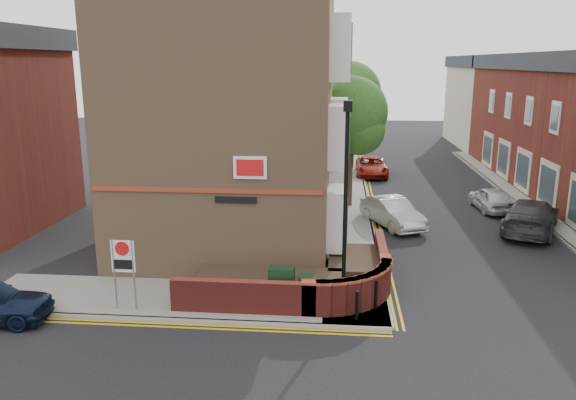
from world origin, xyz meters
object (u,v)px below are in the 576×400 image
(utility_cabinet_large, at_px, (282,286))
(zone_sign, at_px, (123,262))
(lamppost, at_px, (345,206))
(silver_car_near, at_px, (392,212))

(utility_cabinet_large, height_order, zone_sign, zone_sign)
(lamppost, xyz_separation_m, utility_cabinet_large, (-1.90, 0.10, -2.62))
(zone_sign, bearing_deg, silver_car_near, 48.74)
(lamppost, distance_m, utility_cabinet_large, 3.24)
(utility_cabinet_large, bearing_deg, zone_sign, -170.31)
(zone_sign, distance_m, silver_car_near, 13.57)
(zone_sign, relative_size, silver_car_near, 0.54)
(silver_car_near, bearing_deg, lamppost, -128.41)
(lamppost, relative_size, zone_sign, 2.86)
(utility_cabinet_large, xyz_separation_m, silver_car_near, (4.22, 9.37, -0.05))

